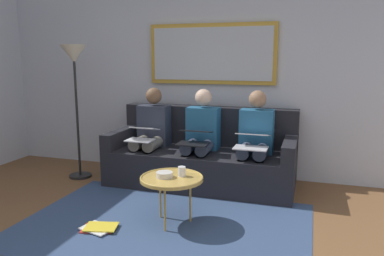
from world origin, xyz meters
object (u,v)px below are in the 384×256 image
(laptop_white, at_px, (143,133))
(magazine_stack, at_px, (99,228))
(cup, at_px, (182,171))
(bowl, at_px, (164,175))
(couch, at_px, (202,158))
(person_middle, at_px, (201,135))
(person_right, at_px, (151,131))
(standing_lamp, at_px, (75,69))
(coffee_table, at_px, (172,179))
(laptop_silver, at_px, (252,140))
(person_left, at_px, (255,138))
(laptop_black, at_px, (195,137))
(framed_mirror, at_px, (212,54))

(laptop_white, height_order, magazine_stack, laptop_white)
(cup, relative_size, bowl, 0.60)
(couch, bearing_deg, cup, 96.75)
(person_middle, distance_m, person_right, 0.64)
(laptop_white, xyz_separation_m, standing_lamp, (0.91, -0.04, 0.74))
(coffee_table, bearing_deg, laptop_silver, -122.57)
(laptop_white, bearing_deg, cup, 132.64)
(person_left, xyz_separation_m, laptop_black, (0.64, 0.24, 0.02))
(cup, xyz_separation_m, laptop_white, (0.78, -0.84, 0.14))
(laptop_silver, bearing_deg, person_right, -10.73)
(cup, bearing_deg, laptop_white, -47.36)
(person_middle, bearing_deg, bowl, 89.99)
(framed_mirror, relative_size, laptop_white, 4.54)
(laptop_black, height_order, laptop_white, laptop_white)
(person_left, xyz_separation_m, person_middle, (0.64, 0.00, 0.00))
(coffee_table, relative_size, cup, 6.37)
(laptop_black, bearing_deg, standing_lamp, -1.69)
(person_left, relative_size, laptop_silver, 3.12)
(framed_mirror, relative_size, cup, 18.02)
(magazine_stack, xyz_separation_m, standing_lamp, (1.04, -1.27, 1.35))
(coffee_table, height_order, laptop_silver, laptop_silver)
(cup, distance_m, person_left, 1.20)
(person_left, xyz_separation_m, laptop_white, (1.28, 0.24, 0.02))
(bowl, distance_m, laptop_white, 1.14)
(standing_lamp, bearing_deg, laptop_black, 178.31)
(standing_lamp, bearing_deg, bowl, 147.98)
(framed_mirror, relative_size, laptop_black, 4.50)
(standing_lamp, bearing_deg, person_left, -174.81)
(person_left, relative_size, magazine_stack, 3.22)
(coffee_table, xyz_separation_m, cup, (-0.08, -0.06, 0.06))
(coffee_table, distance_m, bowl, 0.08)
(standing_lamp, bearing_deg, laptop_silver, 178.86)
(couch, relative_size, person_right, 1.93)
(person_middle, relative_size, magazine_stack, 3.22)
(couch, height_order, person_left, person_left)
(coffee_table, bearing_deg, laptop_black, -86.14)
(cup, distance_m, laptop_black, 0.87)
(cup, distance_m, person_middle, 1.10)
(person_left, bearing_deg, laptop_white, 10.75)
(person_right, bearing_deg, standing_lamp, 12.33)
(coffee_table, distance_m, person_left, 1.30)
(cup, relative_size, person_right, 0.08)
(cup, xyz_separation_m, laptop_silver, (-0.50, -0.84, 0.15))
(coffee_table, bearing_deg, standing_lamp, -30.53)
(framed_mirror, xyz_separation_m, magazine_stack, (0.51, 1.93, -1.53))
(couch, relative_size, laptop_white, 6.16)
(couch, distance_m, person_left, 0.71)
(framed_mirror, xyz_separation_m, bowl, (0.00, 1.62, -1.08))
(person_middle, xyz_separation_m, standing_lamp, (1.55, 0.20, 0.76))
(laptop_silver, height_order, laptop_white, laptop_silver)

